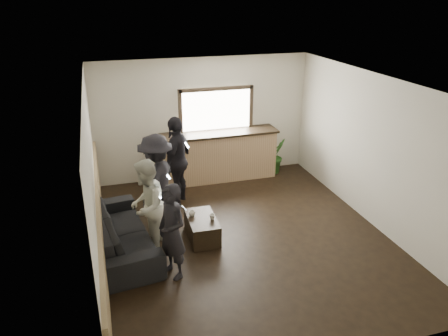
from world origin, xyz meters
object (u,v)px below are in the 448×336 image
object	(u,v)px
potted_plant	(276,155)
person_c	(157,181)
sofa	(121,232)
person_b	(147,206)
coffee_table	(202,228)
cup_b	(212,217)
cup_a	(192,214)
bar_counter	(219,153)
person_a	(172,232)
person_d	(177,160)

from	to	relation	value
potted_plant	person_c	xyz separation A→B (m)	(-3.12, -1.73, 0.46)
sofa	person_b	size ratio (longest dim) A/B	1.43
coffee_table	potted_plant	world-z (taller)	potted_plant
cup_b	person_b	bearing A→B (deg)	178.84
cup_a	bar_counter	bearing A→B (deg)	63.41
person_a	cup_b	bearing A→B (deg)	109.07
person_d	cup_b	bearing A→B (deg)	42.78
sofa	person_a	size ratio (longest dim) A/B	1.51
potted_plant	person_c	size ratio (longest dim) A/B	0.49
person_d	sofa	bearing A→B (deg)	-6.78
coffee_table	potted_plant	distance (m)	3.48
sofa	potted_plant	xyz separation A→B (m)	(3.86, 2.45, 0.10)
person_b	person_a	bearing A→B (deg)	40.25
person_a	coffee_table	bearing A→B (deg)	118.00
coffee_table	person_d	xyz separation A→B (m)	(-0.12, 1.56, 0.73)
cup_a	person_d	bearing A→B (deg)	88.94
cup_b	person_c	size ratio (longest dim) A/B	0.06
potted_plant	person_a	world-z (taller)	person_a
cup_a	potted_plant	world-z (taller)	potted_plant
bar_counter	person_d	distance (m)	1.52
person_b	person_d	size ratio (longest dim) A/B	0.87
bar_counter	person_b	bearing A→B (deg)	-127.84
coffee_table	cup_b	distance (m)	0.31
sofa	coffee_table	xyz separation A→B (m)	(1.41, -0.01, -0.14)
cup_b	bar_counter	bearing A→B (deg)	71.43
person_c	bar_counter	bearing A→B (deg)	164.13
coffee_table	person_c	bearing A→B (deg)	132.35
cup_a	cup_b	xyz separation A→B (m)	(0.32, -0.22, 0.00)
potted_plant	cup_b	bearing A→B (deg)	-131.88
coffee_table	person_d	world-z (taller)	person_d
bar_counter	cup_a	bearing A→B (deg)	-116.59
person_b	person_c	world-z (taller)	person_c
sofa	potted_plant	size ratio (longest dim) A/B	2.66
cup_b	potted_plant	xyz separation A→B (m)	(2.29, 2.55, -0.01)
potted_plant	person_b	xyz separation A→B (m)	(-3.41, -2.53, 0.38)
sofa	person_b	bearing A→B (deg)	-107.19
potted_plant	person_a	xyz separation A→B (m)	(-3.14, -3.40, 0.33)
person_b	person_c	bearing A→B (deg)	-177.30
potted_plant	person_d	xyz separation A→B (m)	(-2.58, -0.90, 0.49)
cup_b	person_c	xyz separation A→B (m)	(-0.83, 0.82, 0.45)
bar_counter	person_c	bearing A→B (deg)	-133.89
cup_a	person_c	world-z (taller)	person_c
person_a	person_c	bearing A→B (deg)	153.39
cup_b	sofa	bearing A→B (deg)	176.39
bar_counter	person_c	xyz separation A→B (m)	(-1.71, -1.77, 0.25)
bar_counter	potted_plant	distance (m)	1.43
person_d	person_c	bearing A→B (deg)	-0.38
person_a	person_c	size ratio (longest dim) A/B	0.86
sofa	person_c	distance (m)	1.18
sofa	person_c	world-z (taller)	person_c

